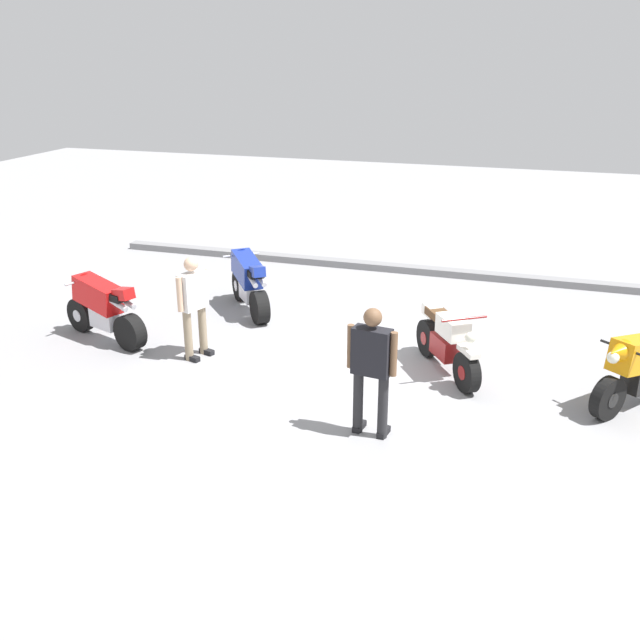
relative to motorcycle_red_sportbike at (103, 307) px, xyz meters
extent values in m
plane|color=gray|center=(4.27, 0.78, -0.59)|extent=(40.00, 40.00, 0.00)
cube|color=gray|center=(4.27, 5.38, -0.52)|extent=(14.00, 0.30, 0.15)
cylinder|color=black|center=(-0.62, 0.23, -0.29)|extent=(0.62, 0.36, 0.60)
cylinder|color=black|center=(0.64, -0.24, -0.29)|extent=(0.64, 0.42, 0.60)
cylinder|color=silver|center=(-0.62, 0.23, -0.29)|extent=(0.26, 0.24, 0.21)
cylinder|color=silver|center=(0.64, -0.24, -0.29)|extent=(0.26, 0.24, 0.21)
cube|color=silver|center=(0.06, -0.02, -0.19)|extent=(0.62, 0.46, 0.32)
cube|color=red|center=(-0.08, 0.03, 0.21)|extent=(1.05, 0.68, 0.57)
cone|color=red|center=(-0.57, 0.21, 0.36)|extent=(0.45, 0.44, 0.39)
cube|color=black|center=(0.29, -0.11, 0.28)|extent=(0.65, 0.45, 0.12)
cube|color=red|center=(0.57, -0.21, 0.36)|extent=(0.40, 0.33, 0.23)
cylinder|color=silver|center=(0.55, -0.12, 0.18)|extent=(0.40, 0.22, 0.17)
cylinder|color=silver|center=(0.50, -0.27, 0.18)|extent=(0.40, 0.22, 0.17)
cylinder|color=silver|center=(-0.44, 0.16, 0.38)|extent=(0.28, 0.67, 0.04)
sphere|color=silver|center=(-0.65, 0.24, 0.31)|extent=(0.16, 0.16, 0.16)
cylinder|color=black|center=(1.37, 2.57, -0.29)|extent=(0.50, 0.57, 0.60)
cylinder|color=black|center=(2.21, 1.52, -0.29)|extent=(0.55, 0.61, 0.60)
cylinder|color=silver|center=(1.37, 2.57, -0.29)|extent=(0.27, 0.28, 0.21)
cylinder|color=silver|center=(2.21, 1.52, -0.29)|extent=(0.27, 0.28, 0.21)
cube|color=silver|center=(1.82, 2.00, -0.19)|extent=(0.57, 0.61, 0.32)
cube|color=navy|center=(1.73, 2.12, 0.21)|extent=(0.90, 1.00, 0.57)
cone|color=navy|center=(1.40, 2.53, 0.36)|extent=(0.49, 0.49, 0.39)
cube|color=black|center=(1.98, 1.81, 0.28)|extent=(0.58, 0.63, 0.12)
cube|color=navy|center=(2.17, 1.57, 0.36)|extent=(0.39, 0.41, 0.23)
cylinder|color=silver|center=(2.20, 1.66, 0.18)|extent=(0.32, 0.36, 0.17)
cylinder|color=silver|center=(2.07, 1.56, 0.18)|extent=(0.32, 0.36, 0.17)
cylinder|color=silver|center=(1.49, 2.42, 0.38)|extent=(0.57, 0.47, 0.04)
sphere|color=silver|center=(1.35, 2.59, 0.31)|extent=(0.16, 0.16, 0.16)
cylinder|color=black|center=(7.97, -0.40, -0.29)|extent=(0.49, 0.57, 0.60)
cylinder|color=black|center=(7.97, -0.40, -0.29)|extent=(0.27, 0.28, 0.21)
cube|color=orange|center=(8.32, 0.05, 0.21)|extent=(0.89, 1.00, 0.57)
cone|color=orange|center=(8.00, -0.36, 0.36)|extent=(0.49, 0.49, 0.39)
cylinder|color=black|center=(8.09, -0.25, 0.38)|extent=(0.57, 0.46, 0.04)
sphere|color=silver|center=(7.95, -0.42, 0.31)|extent=(0.16, 0.16, 0.16)
cylinder|color=black|center=(6.08, -0.14, -0.29)|extent=(0.46, 0.59, 0.60)
cylinder|color=black|center=(5.34, 0.99, -0.29)|extent=(0.46, 0.59, 0.60)
cylinder|color=maroon|center=(6.08, -0.14, -0.29)|extent=(0.27, 0.27, 0.21)
cylinder|color=maroon|center=(5.34, 0.99, -0.29)|extent=(0.27, 0.27, 0.21)
cube|color=maroon|center=(5.68, 0.47, -0.19)|extent=(0.54, 0.62, 0.32)
cube|color=white|center=(5.79, 0.30, 0.21)|extent=(0.58, 0.64, 0.30)
cube|color=white|center=(6.08, -0.14, 0.04)|extent=(0.38, 0.46, 0.08)
cube|color=#4C331E|center=(5.55, 0.68, 0.23)|extent=(0.55, 0.64, 0.12)
cube|color=white|center=(5.38, 0.93, 0.21)|extent=(0.36, 0.39, 0.18)
cylinder|color=maroon|center=(5.60, 0.90, -0.24)|extent=(0.40, 0.52, 0.16)
cylinder|color=maroon|center=(5.98, 0.03, 0.46)|extent=(0.60, 0.42, 0.04)
sphere|color=silver|center=(6.10, -0.16, 0.26)|extent=(0.16, 0.16, 0.16)
cylinder|color=gray|center=(1.75, -0.33, -0.18)|extent=(0.16, 0.16, 0.82)
cube|color=black|center=(1.80, -0.35, -0.55)|extent=(0.28, 0.18, 0.08)
cylinder|color=gray|center=(1.85, -0.02, -0.18)|extent=(0.16, 0.16, 0.82)
cube|color=black|center=(1.91, -0.04, -0.55)|extent=(0.28, 0.18, 0.08)
cube|color=silver|center=(1.80, -0.17, 0.52)|extent=(0.35, 0.51, 0.58)
cylinder|color=#D8AD8C|center=(1.71, -0.44, 0.54)|extent=(0.11, 0.11, 0.55)
cylinder|color=#D8AD8C|center=(1.89, 0.09, 0.54)|extent=(0.11, 0.11, 0.55)
sphere|color=#D8AD8C|center=(1.80, -0.17, 0.95)|extent=(0.22, 0.22, 0.22)
cylinder|color=#262628|center=(5.22, -1.78, -0.17)|extent=(0.15, 0.15, 0.86)
cube|color=black|center=(5.23, -1.72, -0.55)|extent=(0.14, 0.27, 0.08)
cylinder|color=#262628|center=(4.88, -1.73, -0.17)|extent=(0.15, 0.15, 0.86)
cube|color=black|center=(4.89, -1.67, -0.55)|extent=(0.14, 0.27, 0.08)
cube|color=black|center=(5.05, -1.76, 0.57)|extent=(0.51, 0.29, 0.61)
cylinder|color=brown|center=(5.33, -1.80, 0.58)|extent=(0.10, 0.10, 0.57)
cylinder|color=brown|center=(4.77, -1.71, 0.58)|extent=(0.10, 0.10, 0.57)
sphere|color=brown|center=(5.05, -1.76, 1.02)|extent=(0.23, 0.23, 0.23)
camera|label=1|loc=(6.88, -9.71, 4.10)|focal=40.37mm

